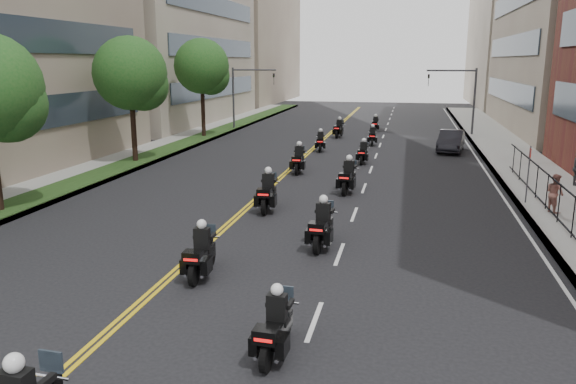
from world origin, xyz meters
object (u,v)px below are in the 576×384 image
motorcycle_10 (339,129)px  motorcycle_11 (375,125)px  motorcycle_2 (201,255)px  motorcycle_4 (268,194)px  motorcycle_7 (363,153)px  pedestrian_b (555,193)px  motorcycle_9 (372,137)px  motorcycle_3 (322,227)px  parked_sedan (451,141)px  motorcycle_1 (275,328)px  motorcycle_5 (348,178)px  motorcycle_6 (299,160)px  motorcycle_8 (320,142)px

motorcycle_10 → motorcycle_11: size_ratio=1.08×
motorcycle_2 → motorcycle_4: bearing=86.3°
motorcycle_2 → motorcycle_11: 36.00m
motorcycle_4 → motorcycle_7: size_ratio=1.19×
pedestrian_b → motorcycle_4: bearing=73.8°
motorcycle_9 → motorcycle_10: (-2.99, 3.84, 0.05)m
motorcycle_3 → motorcycle_4: (-2.99, 4.30, 0.02)m
motorcycle_10 → parked_sedan: size_ratio=0.51×
motorcycle_2 → motorcycle_3: motorcycle_3 is taller
motorcycle_1 → motorcycle_11: (-0.31, 39.86, -0.01)m
motorcycle_4 → pedestrian_b: 11.78m
motorcycle_2 → motorcycle_9: size_ratio=1.09×
motorcycle_1 → pedestrian_b: pedestrian_b is taller
motorcycle_2 → motorcycle_5: bearing=72.3°
motorcycle_3 → motorcycle_6: motorcycle_3 is taller
motorcycle_6 → parked_sedan: 13.19m
parked_sedan → motorcycle_2: bearing=-99.9°
motorcycle_10 → motorcycle_5: bearing=-76.0°
motorcycle_5 → motorcycle_8: 12.71m
motorcycle_1 → motorcycle_11: size_ratio=1.01×
motorcycle_5 → pedestrian_b: 9.02m
motorcycle_6 → motorcycle_11: bearing=78.0°
pedestrian_b → parked_sedan: bearing=-13.9°
motorcycle_2 → parked_sedan: size_ratio=0.52×
motorcycle_1 → motorcycle_2: (-3.18, 3.97, 0.04)m
motorcycle_1 → motorcycle_6: 20.27m
motorcycle_6 → pedestrian_b: bearing=-32.3°
motorcycle_4 → motorcycle_3: bearing=-58.8°
motorcycle_1 → motorcycle_4: bearing=107.7°
motorcycle_4 → parked_sedan: motorcycle_4 is taller
motorcycle_8 → motorcycle_9: size_ratio=1.01×
motorcycle_5 → motorcycle_8: motorcycle_5 is taller
motorcycle_7 → motorcycle_8: 5.38m
motorcycle_1 → motorcycle_5: size_ratio=0.88×
motorcycle_1 → pedestrian_b: 15.83m
motorcycle_4 → motorcycle_8: (-0.30, 16.33, -0.11)m
motorcycle_3 → motorcycle_9: bearing=93.0°
motorcycle_4 → motorcycle_11: 28.34m
motorcycle_1 → motorcycle_4: size_ratio=0.86×
pedestrian_b → motorcycle_2: bearing=104.2°
motorcycle_1 → motorcycle_5: motorcycle_5 is taller
motorcycle_7 → parked_sedan: size_ratio=0.47×
motorcycle_2 → motorcycle_3: size_ratio=0.95×
motorcycle_6 → motorcycle_11: (3.09, 19.87, -0.08)m
motorcycle_9 → pedestrian_b: (8.59, -18.31, 0.33)m
motorcycle_9 → motorcycle_10: size_ratio=0.92×
motorcycle_7 → motorcycle_11: size_ratio=0.99×
motorcycle_7 → motorcycle_10: 12.06m
motorcycle_11 → parked_sedan: bearing=-58.9°
motorcycle_3 → motorcycle_11: size_ratio=1.14×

